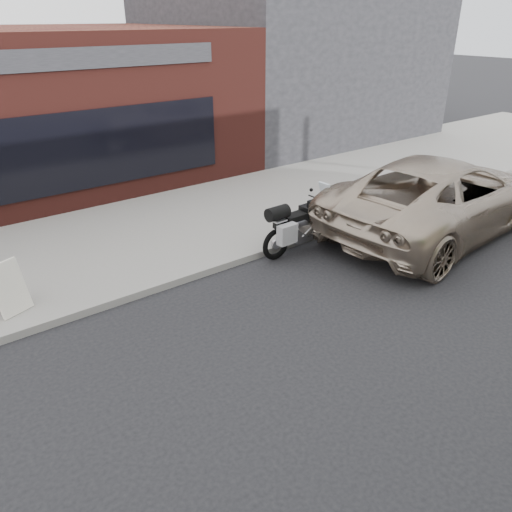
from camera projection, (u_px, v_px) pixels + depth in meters
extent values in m
plane|color=black|center=(371.00, 366.00, 7.63)|extent=(120.00, 120.00, 0.00)
cube|color=gray|center=(158.00, 224.00, 12.61)|extent=(44.00, 6.00, 0.15)
cube|color=black|center=(42.00, 157.00, 12.22)|extent=(10.00, 0.08, 2.00)
cube|color=#27272C|center=(24.00, 61.00, 11.26)|extent=(10.00, 0.08, 0.50)
cube|color=#27272C|center=(285.00, 61.00, 21.79)|extent=(10.00, 10.00, 6.00)
torus|color=black|center=(276.00, 244.00, 10.83)|extent=(0.72, 0.14, 0.71)
torus|color=black|center=(327.00, 226.00, 11.73)|extent=(0.72, 0.14, 0.71)
cube|color=#B7B7BC|center=(301.00, 232.00, 11.21)|extent=(0.59, 0.34, 0.40)
cube|color=black|center=(312.00, 211.00, 11.21)|extent=(0.54, 0.36, 0.28)
cube|color=black|center=(295.00, 217.00, 10.91)|extent=(0.59, 0.31, 0.13)
cube|color=black|center=(282.00, 225.00, 10.74)|extent=(0.33, 0.24, 0.15)
cube|color=black|center=(322.00, 202.00, 11.33)|extent=(0.20, 0.26, 0.23)
cube|color=silver|center=(325.00, 190.00, 11.25)|extent=(0.16, 0.32, 0.36)
cylinder|color=black|center=(320.00, 199.00, 11.25)|extent=(0.05, 0.75, 0.03)
cube|color=#B7B7BC|center=(277.00, 220.00, 10.60)|extent=(0.31, 0.33, 0.03)
cube|color=gray|center=(287.00, 234.00, 10.55)|extent=(0.45, 0.20, 0.43)
cylinder|color=black|center=(278.00, 213.00, 10.54)|extent=(0.52, 0.31, 0.30)
cylinder|color=#B7B7BC|center=(282.00, 237.00, 11.12)|extent=(0.59, 0.10, 0.21)
imported|color=tan|center=(440.00, 196.00, 11.98)|extent=(6.88, 3.56, 1.85)
cube|color=white|center=(10.00, 289.00, 8.56)|extent=(0.64, 0.48, 0.92)
cube|color=white|center=(1.00, 285.00, 8.67)|extent=(0.64, 0.48, 0.92)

